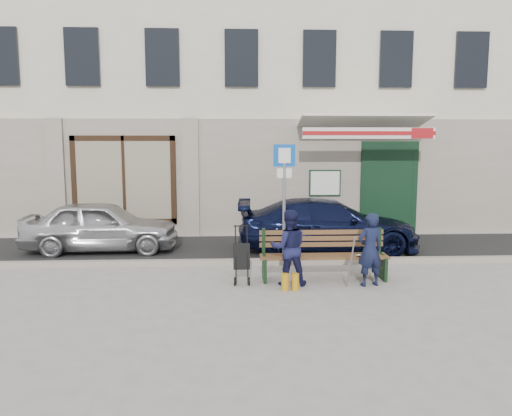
{
  "coord_description": "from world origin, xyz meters",
  "views": [
    {
      "loc": [
        -0.27,
        -8.8,
        2.59
      ],
      "look_at": [
        0.23,
        1.6,
        1.2
      ],
      "focal_mm": 35.0,
      "sensor_mm": 36.0,
      "label": 1
    }
  ],
  "objects": [
    {
      "name": "stroller",
      "position": [
        -0.11,
        0.18,
        0.47
      ],
      "size": [
        0.31,
        0.44,
        1.05
      ],
      "rotation": [
        0.0,
        0.0,
        0.02
      ],
      "color": "black",
      "rests_on": "ground"
    },
    {
      "name": "car_navy",
      "position": [
        2.0,
        2.8,
        0.62
      ],
      "size": [
        4.33,
        1.9,
        1.24
      ],
      "primitive_type": "imported",
      "rotation": [
        0.0,
        0.0,
        1.53
      ],
      "color": "black",
      "rests_on": "ground"
    },
    {
      "name": "asphalt_lane",
      "position": [
        0.0,
        3.1,
        0.01
      ],
      "size": [
        60.0,
        3.2,
        0.01
      ],
      "primitive_type": "cube",
      "color": "#282828",
      "rests_on": "ground"
    },
    {
      "name": "bench",
      "position": [
        1.4,
        0.31,
        0.46
      ],
      "size": [
        2.4,
        1.17,
        0.98
      ],
      "color": "brown",
      "rests_on": "ground"
    },
    {
      "name": "car_silver",
      "position": [
        -3.37,
        3.0,
        0.61
      ],
      "size": [
        3.62,
        1.54,
        1.22
      ],
      "primitive_type": "imported",
      "rotation": [
        0.0,
        0.0,
        1.6
      ],
      "color": "silver",
      "rests_on": "ground"
    },
    {
      "name": "woman",
      "position": [
        0.74,
        -0.01,
        0.69
      ],
      "size": [
        0.68,
        0.54,
        1.38
      ],
      "primitive_type": "imported",
      "rotation": [
        0.0,
        0.0,
        3.16
      ],
      "color": "#16183D",
      "rests_on": "ground"
    },
    {
      "name": "building",
      "position": [
        0.01,
        8.45,
        4.97
      ],
      "size": [
        20.0,
        8.27,
        10.0
      ],
      "color": "beige",
      "rests_on": "ground"
    },
    {
      "name": "parking_sign",
      "position": [
        0.84,
        1.78,
        1.68
      ],
      "size": [
        0.47,
        0.1,
        2.53
      ],
      "rotation": [
        0.0,
        0.0,
        0.14
      ],
      "color": "gray",
      "rests_on": "ground"
    },
    {
      "name": "man",
      "position": [
        2.19,
        -0.14,
        0.67
      ],
      "size": [
        0.55,
        0.43,
        1.33
      ],
      "primitive_type": "imported",
      "rotation": [
        0.0,
        0.0,
        3.41
      ],
      "color": "#121833",
      "rests_on": "ground"
    },
    {
      "name": "ground",
      "position": [
        0.0,
        0.0,
        0.0
      ],
      "size": [
        80.0,
        80.0,
        0.0
      ],
      "primitive_type": "plane",
      "color": "#9E9991",
      "rests_on": "ground"
    },
    {
      "name": "curb",
      "position": [
        0.0,
        1.5,
        0.06
      ],
      "size": [
        60.0,
        0.18,
        0.12
      ],
      "primitive_type": "cube",
      "color": "#9E9384",
      "rests_on": "ground"
    }
  ]
}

